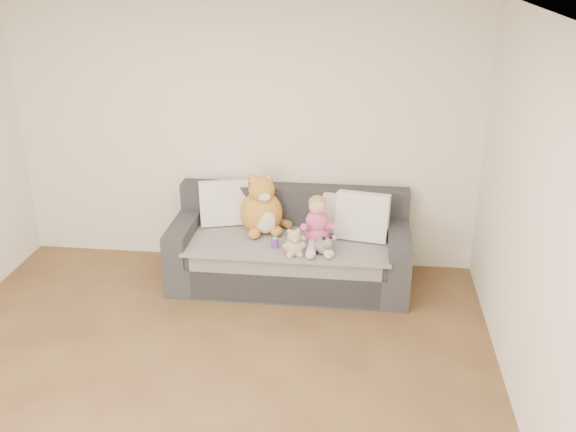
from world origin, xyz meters
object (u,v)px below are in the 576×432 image
object	(u,v)px
teddy_bear	(294,245)
plush_cat	(262,209)
toddler	(317,225)
sofa	(290,251)
sippy_cup	(275,241)

from	to	relation	value
teddy_bear	plush_cat	bearing A→B (deg)	108.84
toddler	plush_cat	world-z (taller)	plush_cat
sofa	teddy_bear	bearing A→B (deg)	-79.41
toddler	sippy_cup	distance (m)	0.41
sofa	sippy_cup	distance (m)	0.37
sippy_cup	toddler	bearing A→B (deg)	15.62
plush_cat	teddy_bear	distance (m)	0.60
sofa	teddy_bear	world-z (taller)	sofa
toddler	sippy_cup	bearing A→B (deg)	-173.10
plush_cat	sippy_cup	xyz separation A→B (m)	(0.17, -0.34, -0.16)
teddy_bear	sippy_cup	world-z (taller)	teddy_bear
sofa	sippy_cup	size ratio (longest dim) A/B	18.99
sippy_cup	teddy_bear	bearing A→B (deg)	-37.13
toddler	teddy_bear	size ratio (longest dim) A/B	1.85
teddy_bear	sippy_cup	size ratio (longest dim) A/B	2.22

